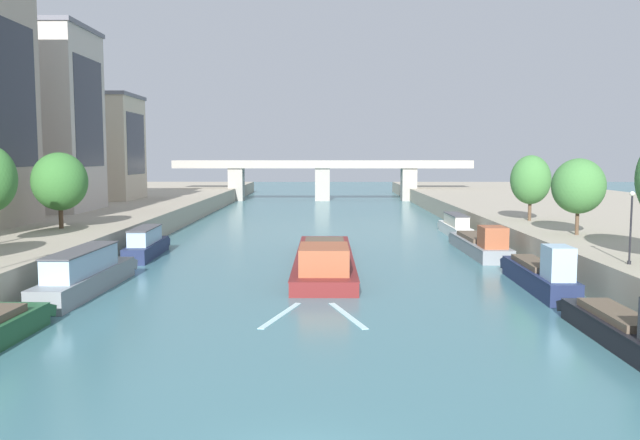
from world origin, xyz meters
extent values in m
cube|color=#A89E89|center=(-34.67, 55.00, 1.20)|extent=(36.00, 170.00, 2.41)
cube|color=#A89E89|center=(34.67, 55.00, 1.20)|extent=(36.00, 170.00, 2.41)
cube|color=maroon|center=(0.52, 33.43, 0.46)|extent=(4.33, 22.90, 0.92)
cube|color=maroon|center=(0.54, 45.23, 0.55)|extent=(4.09, 1.21, 0.82)
cube|color=maroon|center=(0.52, 33.43, 0.95)|extent=(4.42, 22.90, 0.06)
cube|color=#9E5133|center=(0.52, 25.65, 1.84)|extent=(3.23, 4.58, 1.73)
cube|color=black|center=(0.52, 27.94, 2.10)|extent=(2.58, 0.03, 0.48)
cube|color=brown|center=(0.53, 35.72, 1.16)|extent=(3.37, 11.91, 0.36)
cylinder|color=#232328|center=(1.16, 26.56, 1.53)|extent=(0.07, 0.07, 1.10)
cube|color=silver|center=(1.80, 17.68, 0.01)|extent=(1.99, 5.87, 0.03)
cube|color=silver|center=(-1.80, 17.68, 0.01)|extent=(2.01, 5.87, 0.03)
cube|color=#235633|center=(-14.87, 16.11, 0.65)|extent=(2.48, 1.29, 0.91)
cube|color=gray|center=(-14.56, 23.52, 0.64)|extent=(2.50, 12.45, 1.27)
cube|color=gray|center=(-14.39, 30.07, 0.76)|extent=(2.10, 1.32, 1.01)
cube|color=gray|center=(-14.56, 23.52, 1.30)|extent=(2.55, 12.45, 0.06)
cube|color=#9EBCD6|center=(-14.58, 22.90, 2.06)|extent=(1.99, 7.98, 1.44)
cube|color=#4C4C51|center=(-14.58, 22.90, 2.82)|extent=(2.13, 8.22, 0.08)
cylinder|color=#232328|center=(-14.33, 19.79, 1.88)|extent=(0.07, 0.07, 1.10)
cube|color=#1E284C|center=(-14.77, 38.30, 0.59)|extent=(2.22, 9.47, 1.18)
cube|color=#1E284C|center=(-14.95, 43.35, 0.71)|extent=(1.84, 1.31, 0.96)
cube|color=#1E284C|center=(-14.77, 38.30, 1.21)|extent=(2.25, 9.47, 0.06)
cube|color=#9EBCD6|center=(-14.75, 37.83, 1.87)|extent=(1.76, 6.07, 1.26)
cube|color=#4C4C51|center=(-14.75, 37.83, 2.54)|extent=(1.88, 6.26, 0.08)
cylinder|color=#232328|center=(-14.39, 35.49, 1.79)|extent=(0.07, 0.07, 1.10)
cube|color=black|center=(14.26, 11.88, 0.51)|extent=(2.05, 10.70, 1.02)
cube|color=black|center=(14.27, 17.58, 0.61)|extent=(1.94, 1.22, 0.87)
cube|color=black|center=(14.26, 11.88, 1.05)|extent=(2.09, 10.70, 0.06)
cube|color=brown|center=(14.26, 12.95, 1.26)|extent=(1.60, 5.57, 0.36)
cube|color=#1E284C|center=(14.50, 24.96, 0.63)|extent=(2.20, 11.14, 1.27)
cube|color=#1E284C|center=(14.64, 30.85, 0.76)|extent=(1.86, 1.31, 1.00)
cube|color=#1E284C|center=(14.50, 24.96, 1.30)|extent=(2.23, 11.14, 0.06)
cube|color=#9EBCD6|center=(14.41, 21.19, 2.33)|extent=(1.50, 2.25, 2.01)
cube|color=black|center=(14.43, 22.30, 2.63)|extent=(1.16, 0.06, 0.56)
cube|color=brown|center=(14.53, 26.07, 1.51)|extent=(1.64, 5.80, 0.36)
cylinder|color=#232328|center=(14.70, 21.62, 1.88)|extent=(0.07, 0.07, 1.10)
cube|color=gray|center=(14.28, 40.47, 0.55)|extent=(2.78, 13.01, 1.09)
cube|color=gray|center=(14.19, 47.31, 0.65)|extent=(2.49, 1.26, 0.91)
cube|color=gray|center=(14.28, 40.47, 1.12)|extent=(2.83, 13.01, 0.06)
cube|color=#9E5133|center=(14.34, 36.06, 2.02)|extent=(1.99, 2.62, 1.73)
cube|color=black|center=(14.32, 37.37, 2.28)|extent=(1.57, 0.05, 0.49)
cube|color=brown|center=(14.26, 41.77, 1.33)|extent=(2.12, 6.77, 0.36)
cylinder|color=#232328|center=(14.72, 36.59, 1.70)|extent=(0.07, 0.07, 1.10)
cube|color=silver|center=(14.75, 53.68, 0.56)|extent=(1.86, 10.10, 1.11)
cube|color=silver|center=(14.72, 59.08, 0.67)|extent=(1.72, 1.24, 0.92)
cube|color=silver|center=(14.75, 53.68, 1.14)|extent=(1.89, 10.10, 0.06)
cube|color=beige|center=(14.75, 53.18, 1.73)|extent=(1.51, 6.46, 1.12)
cube|color=#4C4C51|center=(14.75, 53.18, 2.33)|extent=(1.62, 6.66, 0.08)
cylinder|color=#232328|center=(15.03, 50.66, 1.72)|extent=(0.07, 0.07, 1.10)
cylinder|color=brown|center=(-22.18, 38.60, 3.75)|extent=(0.38, 0.38, 2.68)
ellipsoid|color=#387533|center=(-22.18, 38.60, 6.46)|extent=(4.67, 4.67, 4.97)
cylinder|color=brown|center=(20.54, 34.40, 3.74)|extent=(0.29, 0.29, 2.67)
ellipsoid|color=#427F3D|center=(20.54, 34.40, 6.27)|extent=(4.11, 4.11, 4.35)
cylinder|color=brown|center=(20.32, 45.79, 3.73)|extent=(0.32, 0.32, 2.66)
ellipsoid|color=#427F3D|center=(20.32, 45.79, 6.35)|extent=(3.81, 3.81, 4.70)
cylinder|color=black|center=(18.18, 20.29, 4.38)|extent=(0.11, 0.11, 3.94)
sphere|color=#EAE5C6|center=(18.18, 20.29, 6.49)|extent=(0.28, 0.28, 0.28)
cylinder|color=black|center=(18.18, 20.29, 2.51)|extent=(0.22, 0.22, 0.20)
cube|color=#232833|center=(-26.49, 39.79, 13.97)|extent=(0.04, 9.13, 12.62)
cube|color=#BCB2A8|center=(-33.34, 57.03, 12.48)|extent=(14.57, 10.83, 20.16)
cube|color=slate|center=(-33.34, 57.03, 22.81)|extent=(15.01, 11.16, 0.50)
cube|color=#232833|center=(-26.04, 57.03, 13.49)|extent=(0.04, 8.67, 12.09)
cube|color=beige|center=(-33.34, 76.55, 9.62)|extent=(13.62, 10.68, 14.43)
cube|color=slate|center=(-33.34, 76.55, 17.09)|extent=(14.03, 11.00, 0.50)
cube|color=#232833|center=(-26.51, 76.55, 10.34)|extent=(0.04, 8.54, 8.66)
cube|color=#9E998E|center=(0.00, 109.10, 6.56)|extent=(57.34, 4.40, 0.60)
cube|color=#9E998E|center=(0.00, 107.10, 7.31)|extent=(57.34, 0.30, 0.90)
cube|color=#9E998E|center=(0.00, 111.10, 7.31)|extent=(57.34, 0.30, 0.90)
cube|color=#9E998E|center=(-16.67, 109.10, 3.13)|extent=(2.80, 3.60, 6.26)
cube|color=#9E998E|center=(0.00, 109.10, 3.13)|extent=(2.80, 3.60, 6.26)
cube|color=#9E998E|center=(16.67, 109.10, 3.13)|extent=(2.80, 3.60, 6.26)
camera|label=1|loc=(0.62, -17.17, 8.65)|focal=36.69mm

